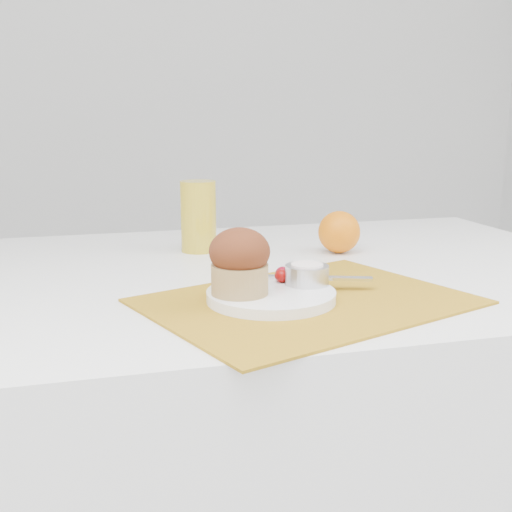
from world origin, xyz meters
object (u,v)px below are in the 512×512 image
object	(u,v)px
table	(273,466)
plate	(271,296)
orange	(339,232)
juice_glass	(198,216)
muffin	(240,261)

from	to	relation	value
table	plate	world-z (taller)	plate
orange	table	bearing A→B (deg)	-150.82
plate	juice_glass	size ratio (longest dim) A/B	1.34
table	muffin	xyz separation A→B (m)	(-0.11, -0.20, 0.44)
table	muffin	world-z (taller)	muffin
plate	muffin	bearing A→B (deg)	-176.18
orange	juice_glass	bearing A→B (deg)	161.85
table	muffin	distance (m)	0.49
muffin	table	bearing A→B (deg)	61.29
juice_glass	muffin	distance (m)	0.37
table	juice_glass	world-z (taller)	juice_glass
muffin	orange	bearing A→B (deg)	47.48
plate	table	bearing A→B (deg)	71.89
plate	orange	world-z (taller)	orange
table	plate	size ratio (longest dim) A/B	6.69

